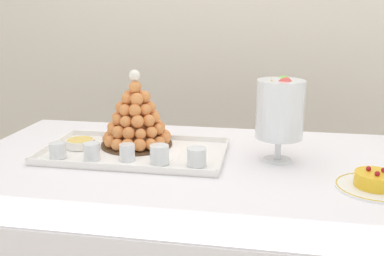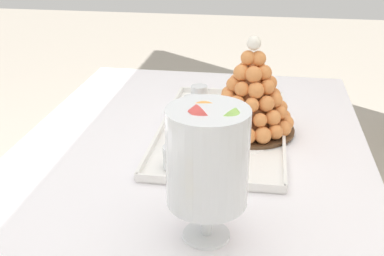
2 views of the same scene
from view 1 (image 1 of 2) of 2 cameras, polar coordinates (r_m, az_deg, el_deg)
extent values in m
cube|color=silver|center=(2.44, 6.13, 14.67)|extent=(4.80, 0.10, 2.50)
cylinder|color=brown|center=(2.05, -16.87, -10.91)|extent=(0.04, 0.04, 0.78)
cube|color=brown|center=(1.36, 1.96, -5.56)|extent=(1.53, 0.86, 0.02)
cube|color=white|center=(1.35, 1.96, -5.11)|extent=(1.59, 0.92, 0.00)
cube|color=white|center=(1.84, 3.97, -4.70)|extent=(1.59, 0.01, 0.30)
cube|color=white|center=(1.47, -7.45, -3.30)|extent=(0.59, 0.33, 0.01)
cube|color=white|center=(1.32, -9.63, -5.05)|extent=(0.59, 0.01, 0.02)
cube|color=white|center=(1.62, -5.71, -1.06)|extent=(0.59, 0.01, 0.02)
cube|color=white|center=(1.58, -17.78, -2.16)|extent=(0.01, 0.33, 0.02)
cube|color=white|center=(1.41, 4.12, -3.52)|extent=(0.01, 0.33, 0.02)
cylinder|color=white|center=(1.47, -7.45, -3.15)|extent=(0.31, 0.31, 0.00)
cylinder|color=#4C331E|center=(1.54, -7.21, -2.09)|extent=(0.25, 0.25, 0.01)
cone|color=#C16C38|center=(1.51, -7.35, 1.92)|extent=(0.17, 0.17, 0.21)
sphere|color=#DF8343|center=(1.51, -3.65, -1.43)|extent=(0.04, 0.04, 0.04)
sphere|color=#E48947|center=(1.55, -3.60, -1.00)|extent=(0.04, 0.04, 0.04)
sphere|color=#DF8343|center=(1.58, -4.08, -0.56)|extent=(0.04, 0.04, 0.04)
sphere|color=#E28645|center=(1.61, -5.00, -0.41)|extent=(0.04, 0.04, 0.04)
sphere|color=#E28645|center=(1.63, -6.22, -0.24)|extent=(0.04, 0.04, 0.04)
sphere|color=#E28645|center=(1.63, -7.57, -0.19)|extent=(0.04, 0.04, 0.04)
sphere|color=#E28645|center=(1.62, -8.88, -0.32)|extent=(0.04, 0.04, 0.04)
sphere|color=#E48947|center=(1.60, -9.97, -0.66)|extent=(0.04, 0.04, 0.04)
sphere|color=#E08444|center=(1.57, -10.69, -1.06)|extent=(0.04, 0.04, 0.04)
sphere|color=#E58A48|center=(1.53, -10.93, -1.37)|extent=(0.04, 0.04, 0.04)
sphere|color=#E38847|center=(1.49, -10.59, -1.77)|extent=(0.04, 0.04, 0.04)
sphere|color=#E58A48|center=(1.46, -9.70, -2.17)|extent=(0.04, 0.04, 0.04)
sphere|color=#E28645|center=(1.45, -8.39, -2.22)|extent=(0.04, 0.04, 0.04)
sphere|color=#E08444|center=(1.44, -6.87, -2.23)|extent=(0.04, 0.04, 0.04)
sphere|color=#E48947|center=(1.45, -5.41, -2.12)|extent=(0.04, 0.04, 0.04)
sphere|color=#E08444|center=(1.48, -4.28, -1.85)|extent=(0.04, 0.04, 0.04)
sphere|color=#E28645|center=(1.53, -4.23, 0.22)|extent=(0.04, 0.04, 0.04)
sphere|color=#E58A48|center=(1.57, -4.71, 0.56)|extent=(0.04, 0.04, 0.04)
sphere|color=#E38846|center=(1.59, -5.74, 0.85)|extent=(0.04, 0.04, 0.04)
sphere|color=#E38846|center=(1.60, -7.08, 0.87)|extent=(0.04, 0.04, 0.04)
sphere|color=#DF8343|center=(1.60, -8.46, 0.79)|extent=(0.04, 0.04, 0.04)
sphere|color=#E68B49|center=(1.58, -9.61, 0.55)|extent=(0.04, 0.04, 0.04)
sphere|color=#E28746|center=(1.54, -10.26, 0.13)|extent=(0.04, 0.04, 0.04)
sphere|color=#E28645|center=(1.51, -10.26, -0.28)|extent=(0.04, 0.04, 0.04)
sphere|color=#E48947|center=(1.47, -9.55, -0.56)|extent=(0.04, 0.04, 0.04)
sphere|color=#DF8343|center=(1.45, -8.28, -0.67)|extent=(0.04, 0.04, 0.04)
sphere|color=#E58A48|center=(1.45, -6.73, -0.79)|extent=(0.04, 0.04, 0.04)
sphere|color=#E78C49|center=(1.46, -5.33, -0.55)|extent=(0.04, 0.04, 0.04)
sphere|color=#E48847|center=(1.49, -4.44, -0.17)|extent=(0.04, 0.04, 0.04)
sphere|color=#E28645|center=(1.54, -5.12, 1.70)|extent=(0.04, 0.04, 0.04)
sphere|color=#E58A48|center=(1.57, -6.11, 1.87)|extent=(0.04, 0.04, 0.04)
sphere|color=#E18545|center=(1.58, -7.53, 1.90)|extent=(0.04, 0.04, 0.04)
sphere|color=#E18545|center=(1.57, -8.88, 1.69)|extent=(0.04, 0.04, 0.04)
sphere|color=#E68B48|center=(1.53, -9.69, 1.41)|extent=(0.04, 0.04, 0.04)
sphere|color=#E18544|center=(1.49, -9.61, 1.05)|extent=(0.04, 0.04, 0.04)
sphere|color=#E48947|center=(1.46, -8.64, 0.83)|extent=(0.04, 0.04, 0.04)
sphere|color=#E48947|center=(1.45, -7.11, 0.85)|extent=(0.04, 0.04, 0.04)
sphere|color=#E58A48|center=(1.47, -5.68, 0.97)|extent=(0.04, 0.04, 0.04)
sphere|color=#E58A48|center=(1.50, -4.93, 1.35)|extent=(0.04, 0.04, 0.04)
sphere|color=#E08444|center=(1.54, -6.08, 3.05)|extent=(0.04, 0.04, 0.04)
sphere|color=#E18544|center=(1.56, -7.31, 3.09)|extent=(0.04, 0.04, 0.04)
sphere|color=#E48947|center=(1.54, -8.58, 2.99)|extent=(0.04, 0.04, 0.04)
sphere|color=#E08444|center=(1.51, -9.18, 2.67)|extent=(0.04, 0.04, 0.04)
sphere|color=#E38746|center=(1.48, -8.73, 2.31)|extent=(0.04, 0.04, 0.04)
sphere|color=#E18545|center=(1.46, -7.44, 2.29)|extent=(0.04, 0.04, 0.04)
sphere|color=#E08444|center=(1.48, -6.11, 2.38)|extent=(0.04, 0.04, 0.04)
sphere|color=#E28645|center=(1.51, -5.56, 2.68)|extent=(0.04, 0.04, 0.04)
sphere|color=#E38746|center=(1.53, -6.90, 4.19)|extent=(0.04, 0.04, 0.04)
sphere|color=#E08444|center=(1.52, -8.24, 4.20)|extent=(0.04, 0.04, 0.04)
sphere|color=#E08444|center=(1.49, -8.47, 3.81)|extent=(0.04, 0.04, 0.04)
sphere|color=#E58A48|center=(1.47, -7.23, 3.74)|extent=(0.04, 0.04, 0.04)
sphere|color=#E28645|center=(1.50, -6.26, 4.04)|extent=(0.04, 0.04, 0.04)
sphere|color=#E58A48|center=(1.51, -7.40, 5.38)|extent=(0.04, 0.04, 0.04)
sphere|color=#E48847|center=(1.48, -7.53, 5.30)|extent=(0.04, 0.04, 0.04)
sphere|color=white|center=(1.49, -7.52, 6.84)|extent=(0.04, 0.04, 0.04)
cylinder|color=silver|center=(1.46, -17.11, -2.79)|extent=(0.05, 0.05, 0.05)
cylinder|color=#F4EAC6|center=(1.47, -17.06, -3.29)|extent=(0.05, 0.05, 0.02)
cylinder|color=white|center=(1.46, -17.12, -2.65)|extent=(0.05, 0.05, 0.01)
sphere|color=brown|center=(1.46, -17.18, -2.30)|extent=(0.01, 0.01, 0.01)
cylinder|color=silver|center=(1.41, -12.93, -3.02)|extent=(0.05, 0.05, 0.06)
cylinder|color=gold|center=(1.41, -12.89, -3.62)|extent=(0.05, 0.05, 0.02)
cylinder|color=#EAC166|center=(1.41, -12.94, -2.85)|extent=(0.05, 0.05, 0.02)
sphere|color=brown|center=(1.41, -13.10, -2.34)|extent=(0.01, 0.01, 0.01)
cylinder|color=silver|center=(1.38, -8.45, -3.18)|extent=(0.05, 0.05, 0.05)
cylinder|color=gold|center=(1.39, -8.42, -3.76)|extent=(0.04, 0.04, 0.02)
cylinder|color=#EAC166|center=(1.38, -8.46, -3.01)|extent=(0.04, 0.04, 0.02)
sphere|color=brown|center=(1.38, -8.21, -2.48)|extent=(0.01, 0.01, 0.01)
cylinder|color=silver|center=(1.35, -4.27, -3.45)|extent=(0.06, 0.06, 0.06)
cylinder|color=#F4EAC6|center=(1.35, -4.26, -4.10)|extent=(0.05, 0.05, 0.02)
cylinder|color=white|center=(1.35, -4.28, -3.26)|extent=(0.05, 0.05, 0.02)
sphere|color=brown|center=(1.34, -4.32, -2.73)|extent=(0.02, 0.02, 0.02)
cylinder|color=silver|center=(1.33, 0.62, -3.75)|extent=(0.06, 0.06, 0.05)
cylinder|color=brown|center=(1.34, 0.62, -4.37)|extent=(0.05, 0.05, 0.02)
cylinder|color=#8C603D|center=(1.33, 0.62, -3.58)|extent=(0.05, 0.05, 0.02)
sphere|color=brown|center=(1.32, 0.53, -3.11)|extent=(0.02, 0.02, 0.02)
cylinder|color=white|center=(1.56, -14.36, -1.94)|extent=(0.10, 0.10, 0.03)
cylinder|color=#F2CC59|center=(1.55, -14.39, -1.53)|extent=(0.09, 0.09, 0.00)
cylinder|color=white|center=(1.42, 11.06, -4.11)|extent=(0.09, 0.09, 0.01)
cylinder|color=white|center=(1.41, 11.14, -2.62)|extent=(0.02, 0.02, 0.07)
cylinder|color=white|center=(1.38, 11.41, 2.41)|extent=(0.15, 0.15, 0.18)
cylinder|color=#9ED860|center=(1.39, 12.56, -0.64)|extent=(0.07, 0.06, 0.07)
cylinder|color=pink|center=(1.43, 10.99, -0.18)|extent=(0.08, 0.05, 0.08)
cylinder|color=#F9A54C|center=(1.40, 10.54, -0.48)|extent=(0.05, 0.05, 0.05)
cylinder|color=#D199D8|center=(1.36, 11.15, -0.92)|extent=(0.06, 0.06, 0.05)
cylinder|color=#9ED860|center=(1.40, 12.31, 0.54)|extent=(0.06, 0.06, 0.06)
cylinder|color=#72B2E0|center=(1.40, 9.95, 0.64)|extent=(0.06, 0.06, 0.03)
cylinder|color=brown|center=(1.35, 11.76, 0.03)|extent=(0.07, 0.05, 0.07)
cylinder|color=pink|center=(1.42, 11.97, 1.71)|extent=(0.06, 0.05, 0.05)
cylinder|color=#E54C47|center=(1.39, 10.56, 1.51)|extent=(0.06, 0.05, 0.05)
cylinder|color=#9ED860|center=(1.37, 10.74, 1.27)|extent=(0.06, 0.05, 0.06)
cylinder|color=#9ED860|center=(1.37, 12.39, 1.19)|extent=(0.07, 0.06, 0.07)
cylinder|color=#F9A54C|center=(1.41, 10.88, 2.71)|extent=(0.07, 0.06, 0.07)
cylinder|color=brown|center=(1.36, 10.46, 2.26)|extent=(0.07, 0.05, 0.07)
cylinder|color=pink|center=(1.37, 11.92, 2.33)|extent=(0.06, 0.06, 0.06)
cylinder|color=#F9A54C|center=(1.40, 10.26, 3.67)|extent=(0.06, 0.06, 0.05)
cylinder|color=#E54C47|center=(1.36, 11.04, 3.27)|extent=(0.05, 0.05, 0.05)
cylinder|color=#72B2E0|center=(1.36, 12.36, 3.25)|extent=(0.07, 0.05, 0.07)
cylinder|color=yellow|center=(1.40, 12.69, 3.55)|extent=(0.07, 0.06, 0.05)
cylinder|color=#72B2E0|center=(1.38, 10.19, 4.50)|extent=(0.07, 0.05, 0.07)
cylinder|color=brown|center=(1.33, 11.43, 4.07)|extent=(0.07, 0.06, 0.06)
cylinder|color=pink|center=(1.36, 12.97, 4.25)|extent=(0.05, 0.05, 0.04)
cylinder|color=brown|center=(1.40, 11.33, 4.64)|extent=(0.07, 0.05, 0.07)
cylinder|color=#F9A54C|center=(1.36, 10.97, 5.36)|extent=(0.06, 0.05, 0.05)
cylinder|color=#E54C47|center=(1.36, 11.95, 5.30)|extent=(0.08, 0.05, 0.08)
cylinder|color=#9ED860|center=(1.40, 11.83, 5.62)|extent=(0.07, 0.05, 0.07)
cylinder|color=white|center=(1.29, 22.72, -7.16)|extent=(0.21, 0.21, 0.01)
torus|color=gold|center=(1.29, 22.73, -7.04)|extent=(0.20, 0.20, 0.00)
cylinder|color=yellow|center=(1.28, 22.82, -6.23)|extent=(0.11, 0.11, 0.04)
sphere|color=#A51923|center=(1.28, 23.74, -5.06)|extent=(0.01, 0.01, 0.01)
sphere|color=#A51923|center=(1.28, 22.05, -4.94)|extent=(0.01, 0.01, 0.01)
sphere|color=#A51923|center=(1.25, 23.03, -5.50)|extent=(0.01, 0.01, 0.01)
cylinder|color=silver|center=(1.56, -7.71, -2.33)|extent=(0.06, 0.06, 0.00)
cylinder|color=silver|center=(1.54, -7.77, -0.72)|extent=(0.01, 0.01, 0.09)
sphere|color=silver|center=(1.52, -7.87, 2.07)|extent=(0.07, 0.07, 0.07)
cylinder|color=maroon|center=(1.53, -7.86, 1.64)|extent=(0.05, 0.05, 0.03)
camera|label=2|loc=(1.64, 40.36, 15.17)|focal=45.14mm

